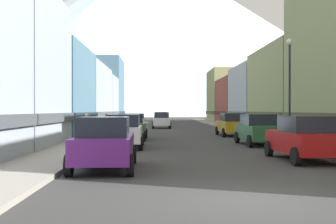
% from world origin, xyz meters
% --- Properties ---
extents(ground_plane, '(400.00, 400.00, 0.00)m').
position_xyz_m(ground_plane, '(0.00, 0.00, 0.00)').
color(ground_plane, '#343434').
extents(sidewalk_left, '(2.50, 100.00, 0.15)m').
position_xyz_m(sidewalk_left, '(-6.25, 35.00, 0.07)').
color(sidewalk_left, gray).
rests_on(sidewalk_left, ground).
extents(sidewalk_right, '(2.50, 100.00, 0.15)m').
position_xyz_m(sidewalk_right, '(6.25, 35.00, 0.07)').
color(sidewalk_right, gray).
rests_on(sidewalk_right, ground).
extents(storefront_left_2, '(7.73, 10.26, 6.88)m').
position_xyz_m(storefront_left_2, '(-11.21, 23.93, 3.31)').
color(storefront_left_2, slate).
rests_on(storefront_left_2, ground).
extents(storefront_left_3, '(8.39, 13.39, 6.72)m').
position_xyz_m(storefront_left_3, '(-11.55, 36.04, 3.24)').
color(storefront_left_3, '#99A5B2').
rests_on(storefront_left_3, ground).
extents(storefront_left_4, '(7.36, 8.60, 6.38)m').
position_xyz_m(storefront_left_4, '(-11.03, 47.35, 3.07)').
color(storefront_left_4, '#99A5B2').
rests_on(storefront_left_4, ground).
extents(storefront_left_5, '(7.70, 9.82, 9.78)m').
position_xyz_m(storefront_left_5, '(-11.20, 56.65, 4.72)').
color(storefront_left_5, slate).
rests_on(storefront_left_5, ground).
extents(storefront_right_2, '(8.39, 13.31, 7.73)m').
position_xyz_m(storefront_right_2, '(11.54, 29.97, 3.72)').
color(storefront_right_2, '#8C9966').
rests_on(storefront_right_2, ground).
extents(storefront_right_3, '(8.39, 12.52, 7.41)m').
position_xyz_m(storefront_right_3, '(11.55, 43.29, 3.57)').
color(storefront_right_3, '#99A5B2').
rests_on(storefront_right_3, ground).
extents(storefront_right_4, '(7.60, 13.08, 6.85)m').
position_xyz_m(storefront_right_4, '(11.15, 56.48, 3.30)').
color(storefront_right_4, brown).
rests_on(storefront_right_4, ground).
extents(storefront_right_5, '(7.59, 12.21, 9.33)m').
position_xyz_m(storefront_right_5, '(11.14, 69.71, 4.51)').
color(storefront_right_5, '#8C9966').
rests_on(storefront_right_5, ground).
extents(car_left_0, '(2.17, 4.45, 1.78)m').
position_xyz_m(car_left_0, '(-3.80, 5.11, 0.90)').
color(car_left_0, '#591E72').
rests_on(car_left_0, ground).
extents(car_left_1, '(2.12, 4.43, 1.78)m').
position_xyz_m(car_left_1, '(-3.80, 13.62, 0.90)').
color(car_left_1, silver).
rests_on(car_left_1, ground).
extents(car_left_2, '(2.10, 4.42, 1.78)m').
position_xyz_m(car_left_2, '(-3.80, 20.11, 0.90)').
color(car_left_2, '#265933').
rests_on(car_left_2, ground).
extents(car_right_0, '(2.22, 4.47, 1.78)m').
position_xyz_m(car_right_0, '(3.80, 7.51, 0.90)').
color(car_right_0, '#9E1111').
rests_on(car_right_0, ground).
extents(car_right_1, '(2.19, 4.46, 1.78)m').
position_xyz_m(car_right_1, '(3.80, 15.32, 0.90)').
color(car_right_1, '#265933').
rests_on(car_right_1, ground).
extents(car_right_2, '(2.15, 4.44, 1.78)m').
position_xyz_m(car_right_2, '(3.80, 24.30, 0.90)').
color(car_right_2, '#B28419').
rests_on(car_right_2, ground).
extents(car_driving_0, '(2.06, 4.40, 1.78)m').
position_xyz_m(car_driving_0, '(-1.60, 39.22, 0.90)').
color(car_driving_0, silver).
rests_on(car_driving_0, ground).
extents(car_driving_1, '(2.06, 4.40, 1.78)m').
position_xyz_m(car_driving_1, '(-1.60, 50.28, 0.90)').
color(car_driving_1, '#265933').
rests_on(car_driving_1, ground).
extents(pedestrian_0, '(0.36, 0.36, 1.61)m').
position_xyz_m(pedestrian_0, '(-6.25, 26.51, 0.89)').
color(pedestrian_0, '#333338').
rests_on(pedestrian_0, sidewalk_left).
extents(pedestrian_1, '(0.36, 0.36, 1.67)m').
position_xyz_m(pedestrian_1, '(-6.25, 16.52, 0.92)').
color(pedestrian_1, '#333338').
rests_on(pedestrian_1, sidewalk_left).
extents(streetlamp_right, '(0.36, 0.36, 5.86)m').
position_xyz_m(streetlamp_right, '(5.35, 14.55, 3.99)').
color(streetlamp_right, black).
rests_on(streetlamp_right, sidewalk_right).
extents(mountain_backdrop, '(286.78, 286.78, 101.11)m').
position_xyz_m(mountain_backdrop, '(-6.40, 260.00, 50.55)').
color(mountain_backdrop, silver).
rests_on(mountain_backdrop, ground).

